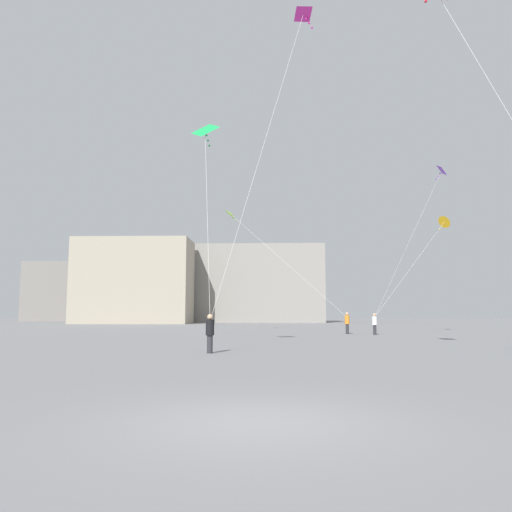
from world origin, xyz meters
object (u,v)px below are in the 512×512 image
at_px(building_right_hall, 251,284).
at_px(kite_lime_diamond, 231,214).
at_px(person_in_black, 210,332).
at_px(kite_emerald_delta, 205,133).
at_px(building_left_hall, 74,292).
at_px(person_in_white, 375,323).
at_px(kite_magenta_delta, 301,25).
at_px(kite_violet_delta, 441,174).
at_px(building_centre_hall, 134,281).
at_px(kite_amber_diamond, 444,222).
at_px(person_in_orange, 347,322).

bearing_deg(building_right_hall, kite_lime_diamond, -91.66).
bearing_deg(person_in_black, building_right_hall, -141.99).
height_order(kite_emerald_delta, building_left_hall, building_left_hall).
bearing_deg(person_in_black, kite_lime_diamond, -140.33).
height_order(person_in_white, kite_magenta_delta, kite_magenta_delta).
relative_size(kite_emerald_delta, building_left_hall, 0.57).
relative_size(person_in_white, kite_violet_delta, 0.15).
height_order(person_in_white, kite_emerald_delta, kite_emerald_delta).
relative_size(kite_magenta_delta, building_left_hall, 0.91).
height_order(person_in_white, kite_lime_diamond, kite_lime_diamond).
bearing_deg(building_left_hall, kite_violet_delta, -52.63).
bearing_deg(building_centre_hall, kite_amber_diamond, -46.16).
height_order(person_in_orange, kite_violet_delta, kite_violet_delta).
distance_m(person_in_orange, person_in_white, 2.35).
bearing_deg(building_right_hall, kite_emerald_delta, -91.23).
height_order(person_in_orange, kite_lime_diamond, kite_lime_diamond).
relative_size(kite_emerald_delta, kite_magenta_delta, 0.63).
distance_m(person_in_orange, building_left_hall, 76.42).
distance_m(building_left_hall, building_centre_hall, 29.66).
relative_size(person_in_orange, building_right_hall, 0.07).
relative_size(person_in_orange, kite_lime_diamond, 0.17).
distance_m(person_in_orange, building_centre_hall, 46.98).
bearing_deg(person_in_orange, person_in_white, -37.30).
height_order(person_in_white, building_left_hall, building_left_hall).
distance_m(kite_emerald_delta, building_right_hall, 65.20).
xyz_separation_m(kite_magenta_delta, building_left_hall, (-39.16, 79.12, -9.56)).
relative_size(person_in_orange, kite_violet_delta, 0.15).
height_order(kite_amber_diamond, building_left_hall, building_left_hall).
distance_m(kite_lime_diamond, building_centre_hall, 37.65).
height_order(kite_lime_diamond, kite_amber_diamond, kite_lime_diamond).
bearing_deg(person_in_white, building_right_hall, -92.33).
bearing_deg(kite_amber_diamond, person_in_black, -130.23).
relative_size(kite_violet_delta, building_left_hall, 0.67).
distance_m(kite_magenta_delta, building_left_hall, 88.80).
bearing_deg(kite_magenta_delta, building_left_hall, 116.33).
bearing_deg(person_in_orange, kite_violet_delta, -28.45).
bearing_deg(kite_violet_delta, building_left_hall, 127.37).
bearing_deg(kite_amber_diamond, person_in_orange, -165.60).
xyz_separation_m(kite_lime_diamond, building_left_hall, (-34.75, 57.04, -4.74)).
bearing_deg(building_right_hall, person_in_white, -78.76).
xyz_separation_m(building_centre_hall, building_right_hall, (18.00, 9.86, 0.08)).
bearing_deg(person_in_white, kite_violet_delta, 138.76).
bearing_deg(kite_lime_diamond, person_in_orange, -28.64).
bearing_deg(building_left_hall, building_centre_hall, -52.62).
distance_m(person_in_black, kite_lime_diamond, 25.80).
bearing_deg(kite_violet_delta, person_in_orange, 148.28).
bearing_deg(person_in_white, person_in_orange, -54.14).
distance_m(kite_lime_diamond, building_right_hall, 43.54).
bearing_deg(kite_emerald_delta, building_left_hall, 113.71).
relative_size(person_in_white, building_right_hall, 0.06).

